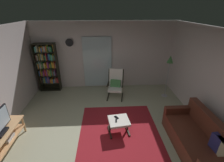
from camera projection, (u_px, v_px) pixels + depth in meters
name	position (u px, v px, depth m)	size (l,w,h in m)	color
ground_plane	(106.00, 136.00, 4.01)	(7.02, 7.02, 0.00)	#A7A68A
wall_back	(104.00, 56.00, 6.08)	(5.60, 0.06, 2.60)	beige
wall_right	(222.00, 89.00, 3.59)	(0.06, 6.00, 2.60)	beige
glass_door_panel	(98.00, 63.00, 6.11)	(1.10, 0.01, 2.00)	silver
area_rug	(119.00, 130.00, 4.22)	(2.09, 2.17, 0.01)	maroon
tv_stand	(4.00, 139.00, 3.50)	(0.42, 1.29, 0.50)	tan
bookshelf_near_tv	(48.00, 66.00, 5.91)	(0.77, 0.30, 1.86)	black
leather_sofa	(198.00, 138.00, 3.54)	(0.83, 1.76, 0.84)	#5D2B1E
lounge_armchair	(116.00, 83.00, 5.65)	(0.66, 0.73, 1.02)	black
ottoman	(119.00, 122.00, 4.04)	(0.58, 0.54, 0.39)	white
tv_remote	(116.00, 120.00, 3.98)	(0.04, 0.14, 0.02)	black
cell_phone	(116.00, 117.00, 4.09)	(0.07, 0.14, 0.01)	black
floor_lamp_by_shelf	(170.00, 63.00, 5.33)	(0.22, 0.22, 1.55)	#A5A5AD
wall_clock	(69.00, 43.00, 5.72)	(0.29, 0.03, 0.29)	silver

